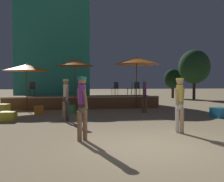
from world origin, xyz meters
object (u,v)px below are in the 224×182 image
(bistro_chair_1, at_px, (116,87))
(background_tree_1, at_px, (173,79))
(bistro_chair_2, at_px, (137,87))
(patio_umbrella_2, at_px, (137,61))
(person_0, at_px, (82,104))
(patio_umbrella_1, at_px, (26,68))
(person_2, at_px, (180,102))
(cube_seat_1, at_px, (3,109))
(patio_umbrella_0, at_px, (75,63))
(frisbee_disc, at_px, (88,120))
(cube_seat_3, at_px, (220,113))
(cube_seat_4, at_px, (8,116))
(person_3, at_px, (66,97))
(cube_seat_0, at_px, (39,110))
(person_1, at_px, (145,96))
(cube_seat_2, at_px, (70,109))
(bistro_chair_0, at_px, (131,87))
(background_tree_0, at_px, (194,67))
(bistro_chair_3, at_px, (32,87))

(bistro_chair_1, bearing_deg, background_tree_1, 88.25)
(bistro_chair_2, height_order, background_tree_1, background_tree_1)
(patio_umbrella_2, relative_size, person_0, 1.84)
(patio_umbrella_2, bearing_deg, patio_umbrella_1, 179.94)
(person_2, bearing_deg, cube_seat_1, -164.53)
(patio_umbrella_0, distance_m, patio_umbrella_1, 2.81)
(patio_umbrella_1, relative_size, frisbee_disc, 11.57)
(patio_umbrella_0, xyz_separation_m, person_0, (0.06, -8.11, -1.80))
(patio_umbrella_0, height_order, person_0, patio_umbrella_0)
(bistro_chair_2, bearing_deg, cube_seat_3, -62.96)
(frisbee_disc, distance_m, background_tree_1, 17.50)
(background_tree_1, bearing_deg, cube_seat_4, -133.80)
(patio_umbrella_1, height_order, person_3, patio_umbrella_1)
(bistro_chair_1, bearing_deg, cube_seat_0, -100.92)
(patio_umbrella_0, relative_size, person_3, 1.74)
(person_3, xyz_separation_m, background_tree_1, (10.93, 14.33, 1.05))
(patio_umbrella_0, xyz_separation_m, cube_seat_0, (-1.88, -1.77, -2.60))
(bistro_chair_1, distance_m, bistro_chair_2, 1.50)
(patio_umbrella_0, distance_m, background_tree_1, 14.49)
(person_1, xyz_separation_m, bistro_chair_1, (-0.90, 3.85, 0.41))
(cube_seat_2, bearing_deg, patio_umbrella_0, 80.15)
(person_0, distance_m, frisbee_disc, 4.03)
(person_0, bearing_deg, cube_seat_3, -178.31)
(patio_umbrella_0, bearing_deg, person_0, -89.60)
(bistro_chair_0, bearing_deg, person_2, 5.09)
(background_tree_0, bearing_deg, frisbee_disc, -133.03)
(patio_umbrella_0, distance_m, person_0, 8.30)
(cube_seat_1, relative_size, person_2, 0.37)
(patio_umbrella_2, relative_size, frisbee_disc, 13.69)
(cube_seat_0, relative_size, bistro_chair_3, 0.58)
(person_0, bearing_deg, background_tree_1, -147.45)
(frisbee_disc, bearing_deg, cube_seat_4, 175.05)
(bistro_chair_0, xyz_separation_m, background_tree_0, (7.78, 5.59, 1.86))
(cube_seat_1, height_order, cube_seat_3, cube_seat_1)
(cube_seat_0, relative_size, bistro_chair_0, 0.58)
(bistro_chair_2, bearing_deg, patio_umbrella_2, -103.52)
(patio_umbrella_0, bearing_deg, bistro_chair_1, 33.24)
(patio_umbrella_0, distance_m, cube_seat_0, 3.67)
(patio_umbrella_2, height_order, cube_seat_2, patio_umbrella_2)
(cube_seat_1, relative_size, frisbee_disc, 2.75)
(bistro_chair_1, bearing_deg, cube_seat_2, -89.37)
(cube_seat_4, bearing_deg, person_1, 16.21)
(cube_seat_2, bearing_deg, cube_seat_4, -139.99)
(bistro_chair_3, bearing_deg, person_1, -29.07)
(person_3, bearing_deg, cube_seat_3, -22.74)
(bistro_chair_1, xyz_separation_m, frisbee_disc, (-2.33, -6.06, -1.31))
(patio_umbrella_0, bearing_deg, cube_seat_4, -126.34)
(cube_seat_3, height_order, bistro_chair_1, bistro_chair_1)
(frisbee_disc, bearing_deg, patio_umbrella_2, 52.40)
(person_3, height_order, bistro_chair_1, person_3)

